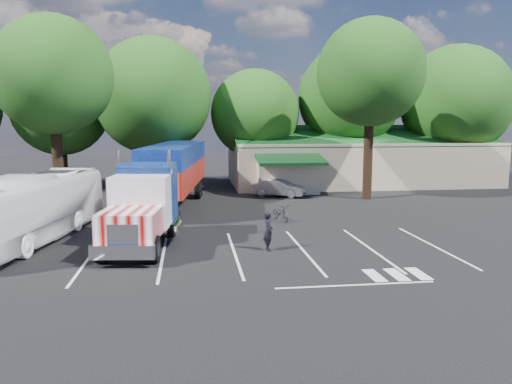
{
  "coord_description": "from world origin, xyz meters",
  "views": [
    {
      "loc": [
        -1.92,
        -27.93,
        5.97
      ],
      "look_at": [
        1.71,
        -0.55,
        2.0
      ],
      "focal_mm": 35.0,
      "sensor_mm": 36.0,
      "label": 1
    }
  ],
  "objects": [
    {
      "name": "tree_near_left",
      "position": [
        -10.5,
        6.0,
        8.81
      ],
      "size": [
        7.6,
        7.6,
        12.65
      ],
      "color": "black",
      "rests_on": "ground"
    },
    {
      "name": "tree_row_f",
      "position": [
        23.0,
        16.8,
        7.79
      ],
      "size": [
        10.4,
        10.4,
        13.0
      ],
      "color": "black",
      "rests_on": "ground"
    },
    {
      "name": "woman",
      "position": [
        1.6,
        -5.69,
        0.91
      ],
      "size": [
        0.51,
        0.71,
        1.83
      ],
      "primitive_type": "imported",
      "rotation": [
        0.0,
        0.0,
        1.68
      ],
      "color": "black",
      "rests_on": "ground"
    },
    {
      "name": "silver_sedan",
      "position": [
        5.0,
        10.5,
        0.69
      ],
      "size": [
        4.37,
        3.15,
        1.37
      ],
      "primitive_type": "imported",
      "rotation": [
        0.0,
        0.0,
        1.11
      ],
      "color": "#9A9CA2",
      "rests_on": "ground"
    },
    {
      "name": "event_hall",
      "position": [
        13.74,
        17.81,
        2.21
      ],
      "size": [
        24.2,
        14.12,
        5.55
      ],
      "color": "beige",
      "rests_on": "ground"
    },
    {
      "name": "bicycle",
      "position": [
        3.4,
        1.0,
        0.51
      ],
      "size": [
        1.21,
        2.05,
        1.02
      ],
      "primitive_type": "imported",
      "rotation": [
        0.0,
        0.0,
        0.3
      ],
      "color": "black",
      "rests_on": "ground"
    },
    {
      "name": "tree_row_d",
      "position": [
        4.0,
        17.5,
        6.58
      ],
      "size": [
        8.0,
        8.0,
        10.6
      ],
      "color": "black",
      "rests_on": "ground"
    },
    {
      "name": "tour_bus",
      "position": [
        -9.75,
        -2.34,
        1.67
      ],
      "size": [
        4.95,
        12.29,
        3.34
      ],
      "primitive_type": "imported",
      "rotation": [
        0.0,
        0.0,
        -0.18
      ],
      "color": "white",
      "rests_on": "ground"
    },
    {
      "name": "tree_row_e",
      "position": [
        13.0,
        18.0,
        8.09
      ],
      "size": [
        9.6,
        9.6,
        12.9
      ],
      "color": "black",
      "rests_on": "ground"
    },
    {
      "name": "tree_row_c",
      "position": [
        -5.0,
        16.2,
        8.04
      ],
      "size": [
        10.0,
        10.0,
        13.05
      ],
      "color": "black",
      "rests_on": "ground"
    },
    {
      "name": "tree_near_right",
      "position": [
        11.5,
        8.5,
        9.46
      ],
      "size": [
        8.0,
        8.0,
        13.5
      ],
      "color": "black",
      "rests_on": "ground"
    },
    {
      "name": "tree_row_b",
      "position": [
        -13.0,
        17.8,
        7.13
      ],
      "size": [
        8.4,
        8.4,
        11.35
      ],
      "color": "black",
      "rests_on": "ground"
    },
    {
      "name": "ground",
      "position": [
        0.0,
        0.0,
        0.0
      ],
      "size": [
        120.0,
        120.0,
        0.0
      ],
      "primitive_type": "plane",
      "color": "black",
      "rests_on": "ground"
    },
    {
      "name": "semi_truck",
      "position": [
        -3.27,
        3.95,
        2.58
      ],
      "size": [
        5.37,
        21.97,
        4.57
      ],
      "rotation": [
        0.0,
        0.0,
        -0.12
      ],
      "color": "black",
      "rests_on": "ground"
    }
  ]
}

